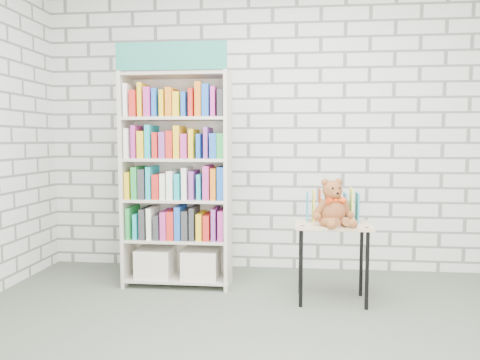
# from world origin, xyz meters

# --- Properties ---
(ground) EXTENTS (4.50, 4.50, 0.00)m
(ground) POSITION_xyz_m (0.00, 0.00, 0.00)
(ground) COLOR #4C5447
(ground) RESTS_ON ground
(room_shell) EXTENTS (4.52, 4.02, 2.81)m
(room_shell) POSITION_xyz_m (0.00, 0.00, 1.78)
(room_shell) COLOR silver
(room_shell) RESTS_ON ground
(bookshelf) EXTENTS (0.93, 0.36, 2.08)m
(bookshelf) POSITION_xyz_m (-0.80, 1.36, 0.95)
(bookshelf) COLOR beige
(bookshelf) RESTS_ON ground
(display_table) EXTENTS (0.59, 0.41, 0.63)m
(display_table) POSITION_xyz_m (0.52, 1.05, 0.54)
(display_table) COLOR tan
(display_table) RESTS_ON ground
(table_books) EXTENTS (0.41, 0.19, 0.24)m
(table_books) POSITION_xyz_m (0.52, 1.14, 0.75)
(table_books) COLOR teal
(table_books) RESTS_ON display_table
(teddy_bear) EXTENTS (0.33, 0.32, 0.36)m
(teddy_bear) POSITION_xyz_m (0.51, 0.96, 0.77)
(teddy_bear) COLOR brown
(teddy_bear) RESTS_ON display_table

